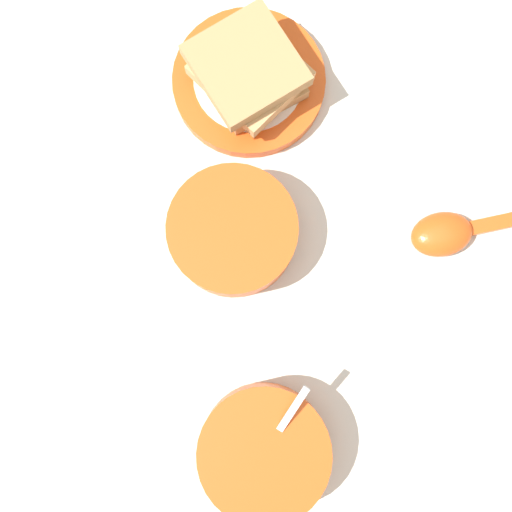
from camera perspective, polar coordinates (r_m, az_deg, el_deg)
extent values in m
plane|color=beige|center=(0.69, 11.18, 6.68)|extent=(3.00, 3.00, 0.00)
cylinder|color=#DB5119|center=(0.64, 0.76, -18.07)|extent=(0.13, 0.13, 0.05)
cylinder|color=white|center=(0.64, 0.76, -18.13)|extent=(0.11, 0.11, 0.02)
ellipsoid|color=yellow|center=(0.63, 1.49, -19.37)|extent=(0.03, 0.03, 0.01)
cylinder|color=black|center=(0.63, 1.49, -19.38)|extent=(0.04, 0.04, 0.00)
ellipsoid|color=silver|center=(0.62, 1.46, -17.33)|extent=(0.03, 0.02, 0.01)
cube|color=silver|center=(0.60, 3.56, -14.33)|extent=(0.04, 0.04, 0.03)
cylinder|color=#DB5119|center=(0.71, -0.68, 16.23)|extent=(0.17, 0.17, 0.02)
cylinder|color=white|center=(0.70, -0.69, 16.54)|extent=(0.13, 0.13, 0.00)
cube|color=tan|center=(0.69, -0.58, 16.95)|extent=(0.12, 0.11, 0.02)
cube|color=tan|center=(0.67, -0.56, 17.05)|extent=(0.13, 0.13, 0.02)
cube|color=tan|center=(0.66, -0.95, 17.71)|extent=(0.12, 0.12, 0.02)
ellipsoid|color=#DB5119|center=(0.68, 17.26, 1.99)|extent=(0.06, 0.07, 0.03)
cube|color=#DB5119|center=(0.72, 22.03, 2.94)|extent=(0.03, 0.08, 0.01)
cylinder|color=#DB5119|center=(0.64, -2.19, 2.28)|extent=(0.14, 0.14, 0.06)
cylinder|color=white|center=(0.62, -2.25, 2.54)|extent=(0.11, 0.11, 0.02)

